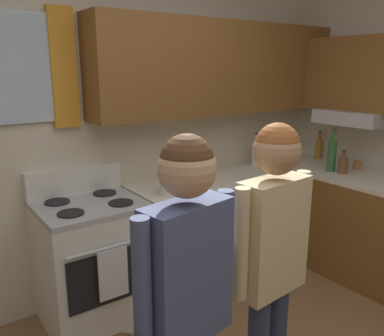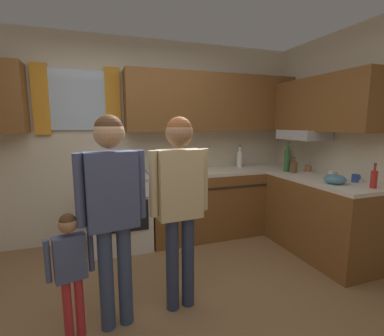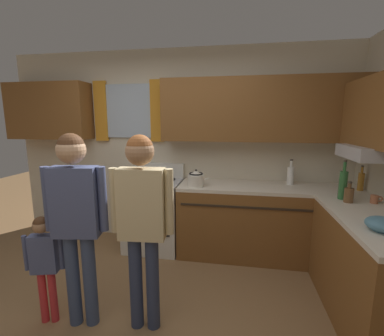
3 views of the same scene
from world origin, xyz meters
name	(u,v)px [view 3 (image 3 of 3)]	position (x,y,z in m)	size (l,w,h in m)	color
back_wall_unit	(178,133)	(0.07, 1.81, 1.51)	(4.60, 0.42, 2.60)	beige
kitchen_counter_run	(297,236)	(1.52, 1.17, 0.45)	(2.13, 1.94, 0.90)	brown
stove_oven	(154,213)	(-0.21, 1.54, 0.47)	(0.70, 0.67, 1.10)	silver
bottle_milk_white	(291,175)	(1.51, 1.67, 1.02)	(0.08, 0.08, 0.31)	white
bottle_squat_brown	(349,194)	(1.92, 1.01, 0.98)	(0.08, 0.08, 0.21)	brown
bottle_oil_amber	(361,181)	(2.23, 1.51, 1.01)	(0.06, 0.06, 0.29)	#B27223
bottle_wine_green	(343,184)	(1.90, 1.12, 1.05)	(0.08, 0.08, 0.39)	#2D6633
cup_terracotta	(375,199)	(2.16, 1.02, 0.94)	(0.11, 0.07, 0.08)	#B76642
stovetop_kettle	(196,179)	(0.38, 1.38, 1.00)	(0.27, 0.20, 0.21)	silver
mixing_bowl	(382,225)	(1.89, 0.32, 0.95)	(0.22, 0.22, 0.10)	teal
adult_holding_child	(76,209)	(-0.37, 0.12, 1.00)	(0.49, 0.21, 1.59)	#38476B
adult_in_plaid	(142,211)	(0.15, 0.18, 0.99)	(0.49, 0.21, 1.58)	#2D3856
small_child	(44,257)	(-0.66, 0.09, 0.58)	(0.31, 0.14, 0.93)	red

